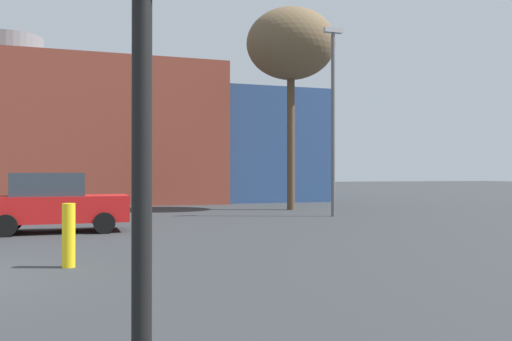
{
  "coord_description": "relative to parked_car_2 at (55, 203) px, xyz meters",
  "views": [
    {
      "loc": [
        2.77,
        -10.19,
        1.75
      ],
      "look_at": [
        9.14,
        8.77,
        1.87
      ],
      "focal_mm": 38.2,
      "sensor_mm": 36.0,
      "label": 1
    }
  ],
  "objects": [
    {
      "name": "street_lamp",
      "position": [
        10.68,
        2.87,
        3.53
      ],
      "size": [
        0.8,
        0.24,
        7.78
      ],
      "color": "#59595E",
      "rests_on": "ground_plane"
    },
    {
      "name": "parked_car_2",
      "position": [
        0.0,
        0.0,
        0.0
      ],
      "size": [
        4.1,
        2.01,
        1.78
      ],
      "color": "red",
      "rests_on": "ground_plane"
    },
    {
      "name": "bollard_yellow_0",
      "position": [
        0.44,
        -6.62,
        -0.28
      ],
      "size": [
        0.24,
        0.24,
        1.2
      ],
      "primitive_type": "cylinder",
      "color": "yellow",
      "rests_on": "ground_plane"
    },
    {
      "name": "building_backdrop",
      "position": [
        -3.24,
        19.44,
        3.1
      ],
      "size": [
        38.35,
        13.78,
        10.23
      ],
      "color": "brown",
      "rests_on": "ground_plane"
    },
    {
      "name": "bare_tree_0",
      "position": [
        10.57,
        7.19,
        7.15
      ],
      "size": [
        4.33,
        4.33,
        9.83
      ],
      "color": "brown",
      "rests_on": "ground_plane"
    }
  ]
}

